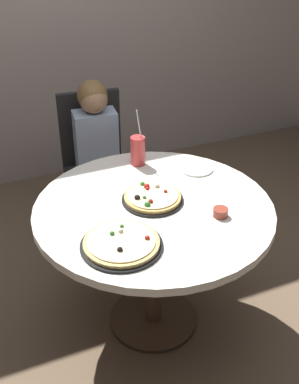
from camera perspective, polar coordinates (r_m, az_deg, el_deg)
name	(u,v)px	position (r m, az deg, el deg)	size (l,w,h in m)	color
ground_plane	(153,319)	(2.79, 0.42, -14.63)	(8.00, 8.00, 0.00)	brown
dining_table	(154,224)	(2.37, 0.48, -3.79)	(1.14, 1.14, 0.75)	silver
chair_wooden	(94,157)	(3.24, -6.50, 4.07)	(0.45, 0.45, 0.95)	black
diner_child	(100,176)	(3.11, -5.78, 1.84)	(0.29, 0.42, 1.08)	#3F4766
pizza_veggie	(152,198)	(2.34, 0.33, -0.68)	(0.30, 0.30, 0.05)	black
pizza_cheese	(121,244)	(2.05, -3.30, -6.04)	(0.35, 0.35, 0.05)	black
soda_cup	(138,151)	(2.64, -1.36, 4.86)	(0.08, 0.08, 0.31)	#B73333
sauce_bowl	(220,212)	(2.25, 8.30, -2.37)	(0.07, 0.07, 0.04)	brown
plate_small	(196,168)	(2.63, 5.49, 2.76)	(0.18, 0.18, 0.01)	white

